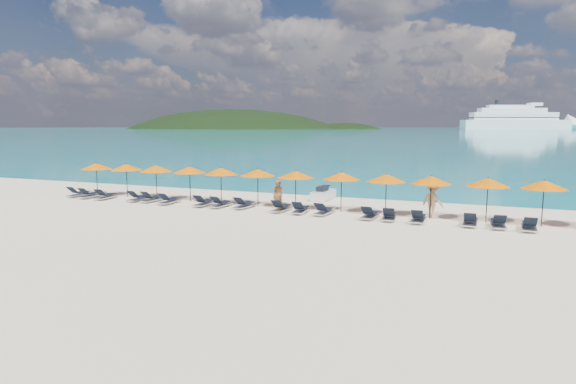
% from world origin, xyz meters
% --- Properties ---
extents(ground, '(1400.00, 1400.00, 0.00)m').
position_xyz_m(ground, '(0.00, 0.00, 0.00)').
color(ground, beige).
extents(sea, '(1600.00, 1300.00, 0.01)m').
position_xyz_m(sea, '(0.00, 660.00, 0.01)').
color(sea, '#1FA9B2').
rests_on(sea, ground).
extents(headland_main, '(374.00, 242.00, 126.50)m').
position_xyz_m(headland_main, '(-300.00, 540.00, -38.00)').
color(headland_main, black).
rests_on(headland_main, ground).
extents(headland_small, '(162.00, 126.00, 85.50)m').
position_xyz_m(headland_small, '(-150.00, 560.00, -35.00)').
color(headland_small, black).
rests_on(headland_small, ground).
extents(cruise_ship, '(137.53, 68.83, 38.56)m').
position_xyz_m(cruise_ship, '(53.09, 583.49, 10.03)').
color(cruise_ship, white).
rests_on(cruise_ship, ground).
extents(jetski, '(1.04, 2.50, 0.88)m').
position_xyz_m(jetski, '(0.24, 8.52, 0.36)').
color(jetski, silver).
rests_on(jetski, ground).
extents(beachgoer_a, '(0.58, 0.43, 1.48)m').
position_xyz_m(beachgoer_a, '(-1.50, 5.02, 0.74)').
color(beachgoer_a, tan).
rests_on(beachgoer_a, ground).
extents(beachgoer_b, '(0.84, 0.57, 1.59)m').
position_xyz_m(beachgoer_b, '(-1.38, 4.93, 0.80)').
color(beachgoer_b, tan).
rests_on(beachgoer_b, ground).
extents(beachgoer_c, '(1.34, 1.10, 1.88)m').
position_xyz_m(beachgoer_c, '(7.43, 4.68, 0.94)').
color(beachgoer_c, tan).
rests_on(beachgoer_c, ground).
extents(umbrella_0, '(2.10, 2.10, 2.28)m').
position_xyz_m(umbrella_0, '(-14.82, 4.55, 2.02)').
color(umbrella_0, black).
rests_on(umbrella_0, ground).
extents(umbrella_1, '(2.10, 2.10, 2.28)m').
position_xyz_m(umbrella_1, '(-12.38, 4.69, 2.02)').
color(umbrella_1, black).
rests_on(umbrella_1, ground).
extents(umbrella_2, '(2.10, 2.10, 2.28)m').
position_xyz_m(umbrella_2, '(-9.86, 4.55, 2.02)').
color(umbrella_2, black).
rests_on(umbrella_2, ground).
extents(umbrella_3, '(2.10, 2.10, 2.28)m').
position_xyz_m(umbrella_3, '(-7.36, 4.66, 2.02)').
color(umbrella_3, black).
rests_on(umbrella_3, ground).
extents(umbrella_4, '(2.10, 2.10, 2.28)m').
position_xyz_m(umbrella_4, '(-5.06, 4.57, 2.02)').
color(umbrella_4, black).
rests_on(umbrella_4, ground).
extents(umbrella_5, '(2.10, 2.10, 2.28)m').
position_xyz_m(umbrella_5, '(-2.59, 4.61, 2.02)').
color(umbrella_5, black).
rests_on(umbrella_5, ground).
extents(umbrella_6, '(2.10, 2.10, 2.28)m').
position_xyz_m(umbrella_6, '(-0.12, 4.46, 2.02)').
color(umbrella_6, black).
rests_on(umbrella_6, ground).
extents(umbrella_7, '(2.10, 2.10, 2.28)m').
position_xyz_m(umbrella_7, '(2.53, 4.64, 2.02)').
color(umbrella_7, black).
rests_on(umbrella_7, ground).
extents(umbrella_8, '(2.10, 2.10, 2.28)m').
position_xyz_m(umbrella_8, '(5.04, 4.47, 2.02)').
color(umbrella_8, black).
rests_on(umbrella_8, ground).
extents(umbrella_9, '(2.10, 2.10, 2.28)m').
position_xyz_m(umbrella_9, '(7.34, 4.43, 2.02)').
color(umbrella_9, black).
rests_on(umbrella_9, ground).
extents(umbrella_10, '(2.10, 2.10, 2.28)m').
position_xyz_m(umbrella_10, '(10.03, 4.44, 2.02)').
color(umbrella_10, black).
rests_on(umbrella_10, ground).
extents(umbrella_11, '(2.10, 2.10, 2.28)m').
position_xyz_m(umbrella_11, '(12.49, 4.41, 2.02)').
color(umbrella_11, black).
rests_on(umbrella_11, ground).
extents(lounger_0, '(0.63, 1.70, 0.66)m').
position_xyz_m(lounger_0, '(-15.50, 3.51, 0.24)').
color(lounger_0, silver).
rests_on(lounger_0, ground).
extents(lounger_1, '(0.71, 1.73, 0.66)m').
position_xyz_m(lounger_1, '(-14.35, 3.33, 0.24)').
color(lounger_1, silver).
rests_on(lounger_1, ground).
extents(lounger_2, '(0.79, 1.75, 0.66)m').
position_xyz_m(lounger_2, '(-12.97, 3.28, 0.24)').
color(lounger_2, silver).
rests_on(lounger_2, ground).
extents(lounger_3, '(0.67, 1.72, 0.66)m').
position_xyz_m(lounger_3, '(-10.45, 3.47, 0.24)').
color(lounger_3, silver).
rests_on(lounger_3, ground).
extents(lounger_4, '(0.70, 1.73, 0.66)m').
position_xyz_m(lounger_4, '(-9.45, 3.51, 0.24)').
color(lounger_4, silver).
rests_on(lounger_4, ground).
extents(lounger_5, '(0.63, 1.70, 0.66)m').
position_xyz_m(lounger_5, '(-7.99, 3.28, 0.24)').
color(lounger_5, silver).
rests_on(lounger_5, ground).
extents(lounger_6, '(0.64, 1.71, 0.66)m').
position_xyz_m(lounger_6, '(-5.58, 3.39, 0.24)').
color(lounger_6, silver).
rests_on(lounger_6, ground).
extents(lounger_7, '(0.71, 1.73, 0.66)m').
position_xyz_m(lounger_7, '(-4.42, 3.38, 0.24)').
color(lounger_7, silver).
rests_on(lounger_7, ground).
extents(lounger_8, '(0.76, 1.74, 0.66)m').
position_xyz_m(lounger_8, '(-2.97, 3.54, 0.24)').
color(lounger_8, silver).
rests_on(lounger_8, ground).
extents(lounger_9, '(0.68, 1.72, 0.66)m').
position_xyz_m(lounger_9, '(-0.58, 3.40, 0.24)').
color(lounger_9, silver).
rests_on(lounger_9, ground).
extents(lounger_10, '(0.72, 1.73, 0.66)m').
position_xyz_m(lounger_10, '(0.60, 3.34, 0.24)').
color(lounger_10, silver).
rests_on(lounger_10, ground).
extents(lounger_11, '(0.75, 1.74, 0.66)m').
position_xyz_m(lounger_11, '(1.94, 3.36, 0.24)').
color(lounger_11, silver).
rests_on(lounger_11, ground).
extents(lounger_12, '(0.71, 1.73, 0.66)m').
position_xyz_m(lounger_12, '(4.47, 3.23, 0.24)').
color(lounger_12, silver).
rests_on(lounger_12, ground).
extents(lounger_13, '(0.79, 1.76, 0.66)m').
position_xyz_m(lounger_13, '(5.47, 3.22, 0.24)').
color(lounger_13, silver).
rests_on(lounger_13, ground).
extents(lounger_14, '(0.62, 1.70, 0.66)m').
position_xyz_m(lounger_14, '(6.92, 3.16, 0.24)').
color(lounger_14, silver).
rests_on(lounger_14, ground).
extents(lounger_15, '(0.64, 1.71, 0.66)m').
position_xyz_m(lounger_15, '(9.32, 3.29, 0.24)').
color(lounger_15, silver).
rests_on(lounger_15, ground).
extents(lounger_16, '(0.73, 1.74, 0.66)m').
position_xyz_m(lounger_16, '(10.56, 3.28, 0.24)').
color(lounger_16, silver).
rests_on(lounger_16, ground).
extents(lounger_17, '(0.67, 1.72, 0.66)m').
position_xyz_m(lounger_17, '(11.87, 3.18, 0.24)').
color(lounger_17, silver).
rests_on(lounger_17, ground).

